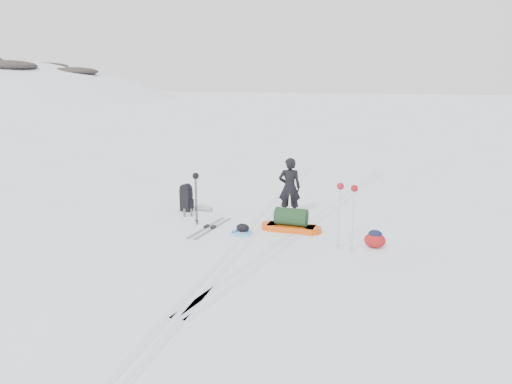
% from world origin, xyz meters
% --- Properties ---
extents(ground, '(200.00, 200.00, 0.00)m').
position_xyz_m(ground, '(0.00, 0.00, 0.00)').
color(ground, white).
rests_on(ground, ground).
extents(ski_tracks, '(3.38, 17.97, 0.01)m').
position_xyz_m(ski_tracks, '(0.61, 0.88, 0.00)').
color(ski_tracks, silver).
rests_on(ski_tracks, ground).
extents(skier, '(0.69, 0.54, 1.66)m').
position_xyz_m(skier, '(0.56, 1.42, 0.83)').
color(skier, black).
rests_on(skier, ground).
extents(pulk_sled, '(1.54, 0.50, 0.59)m').
position_xyz_m(pulk_sled, '(0.93, 0.21, 0.23)').
color(pulk_sled, '#D94E0C').
rests_on(pulk_sled, ground).
extents(expedition_rucksack, '(0.88, 0.41, 0.80)m').
position_xyz_m(expedition_rucksack, '(-2.35, 1.10, 0.37)').
color(expedition_rucksack, black).
rests_on(expedition_rucksack, ground).
extents(ski_poles_black, '(0.18, 0.17, 1.38)m').
position_xyz_m(ski_poles_black, '(-1.56, -0.03, 1.13)').
color(ski_poles_black, black).
rests_on(ski_poles_black, ground).
extents(ski_poles_silver, '(0.47, 0.27, 1.54)m').
position_xyz_m(ski_poles_silver, '(2.45, -0.87, 1.29)').
color(ski_poles_silver, silver).
rests_on(ski_poles_silver, ground).
extents(touring_skis_grey, '(0.42, 1.97, 0.07)m').
position_xyz_m(touring_skis_grey, '(-1.10, -0.23, 0.02)').
color(touring_skis_grey, gray).
rests_on(touring_skis_grey, ground).
extents(touring_skis_white, '(0.97, 1.70, 0.06)m').
position_xyz_m(touring_skis_white, '(0.78, 0.62, 0.01)').
color(touring_skis_white, silver).
rests_on(touring_skis_white, ground).
extents(rope_coil, '(0.70, 0.70, 0.07)m').
position_xyz_m(rope_coil, '(-0.17, -0.40, 0.03)').
color(rope_coil, '#63C2F1').
rests_on(rope_coil, ground).
extents(small_daypack, '(0.51, 0.39, 0.41)m').
position_xyz_m(small_daypack, '(3.05, -0.40, 0.20)').
color(small_daypack, maroon).
rests_on(small_daypack, ground).
extents(thermos_pair, '(0.25, 0.16, 0.25)m').
position_xyz_m(thermos_pair, '(-2.12, 0.57, 0.12)').
color(thermos_pair, '#5B5E62').
rests_on(thermos_pair, ground).
extents(stuff_sack, '(0.40, 0.35, 0.21)m').
position_xyz_m(stuff_sack, '(-0.20, -0.24, 0.10)').
color(stuff_sack, black).
rests_on(stuff_sack, ground).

